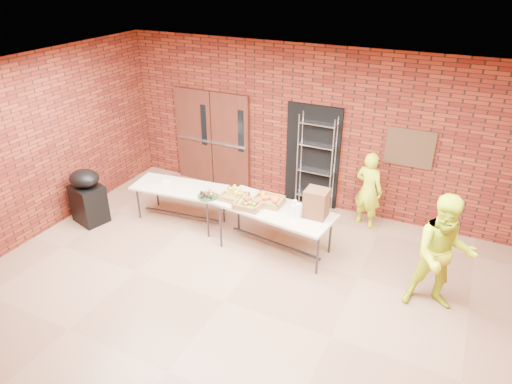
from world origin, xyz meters
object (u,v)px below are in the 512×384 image
at_px(coffee_dispenser, 316,203).
at_px(table_left, 180,189).
at_px(covered_grill, 88,196).
at_px(wire_rack, 316,163).
at_px(volunteer_woman, 368,190).
at_px(volunteer_man, 443,254).
at_px(table_right, 275,212).

bearing_deg(coffee_dispenser, table_left, 178.54).
height_order(coffee_dispenser, covered_grill, coffee_dispenser).
xyz_separation_m(wire_rack, table_left, (-2.13, -1.61, -0.31)).
height_order(covered_grill, volunteer_woman, volunteer_woman).
relative_size(wire_rack, covered_grill, 1.82).
relative_size(table_left, volunteer_woman, 1.24).
xyz_separation_m(wire_rack, volunteer_man, (2.58, -2.04, -0.08)).
relative_size(volunteer_woman, volunteer_man, 0.82).
bearing_deg(volunteer_woman, table_left, 39.78).
height_order(volunteer_woman, volunteer_man, volunteer_man).
relative_size(covered_grill, volunteer_woman, 0.72).
bearing_deg(covered_grill, volunteer_woman, 39.60).
bearing_deg(table_right, volunteer_man, 1.29).
bearing_deg(wire_rack, volunteer_woman, -10.50).
distance_m(table_right, volunteer_man, 2.70).
distance_m(table_right, covered_grill, 3.67).
distance_m(covered_grill, volunteer_woman, 5.29).
height_order(wire_rack, volunteer_woman, wire_rack).
xyz_separation_m(table_left, volunteer_man, (4.72, -0.43, 0.24)).
bearing_deg(covered_grill, table_right, 25.58).
distance_m(table_left, volunteer_woman, 3.53).
xyz_separation_m(coffee_dispenser, covered_grill, (-4.28, -0.73, -0.52)).
distance_m(coffee_dispenser, volunteer_man, 2.03).
bearing_deg(volunteer_man, volunteer_woman, 114.09).
bearing_deg(table_right, covered_grill, -162.04).
distance_m(coffee_dispenser, covered_grill, 4.38).
bearing_deg(table_left, wire_rack, 30.23).
xyz_separation_m(wire_rack, table_right, (-0.09, -1.74, -0.23)).
bearing_deg(coffee_dispenser, wire_rack, 109.41).
xyz_separation_m(covered_grill, volunteer_man, (6.28, 0.36, 0.36)).
xyz_separation_m(wire_rack, coffee_dispenser, (0.59, -1.67, 0.08)).
height_order(table_left, volunteer_man, volunteer_man).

